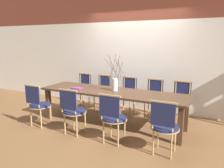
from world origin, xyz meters
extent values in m
plane|color=brown|center=(0.00, 0.00, 0.00)|extent=(16.00, 16.00, 0.00)
cube|color=silver|center=(0.00, 1.32, 1.12)|extent=(12.00, 0.06, 2.24)
cube|color=brown|center=(0.00, 1.32, 2.72)|extent=(12.00, 0.06, 0.96)
cube|color=#4C3321|center=(0.00, 0.00, 0.71)|extent=(3.13, 0.86, 0.04)
cube|color=#4C3321|center=(-1.46, -0.32, 0.34)|extent=(0.09, 0.09, 0.69)
cube|color=#4C3321|center=(1.46, -0.32, 0.34)|extent=(0.09, 0.09, 0.69)
cube|color=#4C3321|center=(-1.46, 0.32, 0.34)|extent=(0.09, 0.09, 0.69)
cube|color=#4C3321|center=(1.46, 0.32, 0.34)|extent=(0.09, 0.09, 0.69)
cylinder|color=#1E234C|center=(-1.31, -0.73, 0.44)|extent=(0.43, 0.43, 0.04)
cylinder|color=tan|center=(-1.31, -0.73, 0.42)|extent=(0.45, 0.45, 0.01)
cylinder|color=tan|center=(-1.45, -0.59, 0.21)|extent=(0.03, 0.03, 0.43)
cylinder|color=tan|center=(-1.17, -0.59, 0.21)|extent=(0.03, 0.03, 0.43)
cylinder|color=tan|center=(-1.45, -0.87, 0.21)|extent=(0.03, 0.03, 0.43)
cylinder|color=tan|center=(-1.17, -0.87, 0.21)|extent=(0.03, 0.03, 0.43)
cylinder|color=tan|center=(-1.46, -0.91, 0.68)|extent=(0.03, 0.03, 0.44)
cylinder|color=tan|center=(-1.16, -0.91, 0.68)|extent=(0.03, 0.03, 0.44)
cube|color=#1E234C|center=(-1.31, -0.91, 0.70)|extent=(0.36, 0.02, 0.35)
cube|color=tan|center=(-1.31, -0.91, 0.89)|extent=(0.40, 0.03, 0.03)
cylinder|color=#1E234C|center=(-0.43, -0.73, 0.44)|extent=(0.43, 0.43, 0.04)
cylinder|color=tan|center=(-0.43, -0.73, 0.42)|extent=(0.45, 0.45, 0.01)
cylinder|color=tan|center=(-0.57, -0.59, 0.21)|extent=(0.03, 0.03, 0.43)
cylinder|color=tan|center=(-0.29, -0.59, 0.21)|extent=(0.03, 0.03, 0.43)
cylinder|color=tan|center=(-0.57, -0.87, 0.21)|extent=(0.03, 0.03, 0.43)
cylinder|color=tan|center=(-0.29, -0.87, 0.21)|extent=(0.03, 0.03, 0.43)
cylinder|color=tan|center=(-0.58, -0.91, 0.68)|extent=(0.03, 0.03, 0.44)
cylinder|color=tan|center=(-0.28, -0.91, 0.68)|extent=(0.03, 0.03, 0.44)
cube|color=#1E234C|center=(-0.43, -0.91, 0.70)|extent=(0.36, 0.02, 0.35)
cube|color=tan|center=(-0.43, -0.91, 0.89)|extent=(0.40, 0.03, 0.03)
cylinder|color=#1E234C|center=(0.41, -0.73, 0.44)|extent=(0.43, 0.43, 0.04)
cylinder|color=tan|center=(0.41, -0.73, 0.42)|extent=(0.45, 0.45, 0.01)
cylinder|color=tan|center=(0.27, -0.59, 0.21)|extent=(0.03, 0.03, 0.43)
cylinder|color=tan|center=(0.55, -0.59, 0.21)|extent=(0.03, 0.03, 0.43)
cylinder|color=tan|center=(0.27, -0.87, 0.21)|extent=(0.03, 0.03, 0.43)
cylinder|color=tan|center=(0.55, -0.87, 0.21)|extent=(0.03, 0.03, 0.43)
cylinder|color=tan|center=(0.26, -0.91, 0.68)|extent=(0.03, 0.03, 0.44)
cylinder|color=tan|center=(0.56, -0.91, 0.68)|extent=(0.03, 0.03, 0.44)
cube|color=#1E234C|center=(0.41, -0.91, 0.70)|extent=(0.36, 0.02, 0.35)
cube|color=tan|center=(0.41, -0.91, 0.89)|extent=(0.40, 0.03, 0.03)
cylinder|color=#1E234C|center=(1.29, -0.73, 0.44)|extent=(0.43, 0.43, 0.04)
cylinder|color=tan|center=(1.29, -0.73, 0.42)|extent=(0.45, 0.45, 0.01)
cylinder|color=tan|center=(1.15, -0.59, 0.21)|extent=(0.03, 0.03, 0.43)
cylinder|color=tan|center=(1.43, -0.59, 0.21)|extent=(0.03, 0.03, 0.43)
cylinder|color=tan|center=(1.15, -0.87, 0.21)|extent=(0.03, 0.03, 0.43)
cylinder|color=tan|center=(1.43, -0.87, 0.21)|extent=(0.03, 0.03, 0.43)
cylinder|color=tan|center=(1.14, -0.91, 0.68)|extent=(0.03, 0.03, 0.44)
cylinder|color=tan|center=(1.44, -0.91, 0.68)|extent=(0.03, 0.03, 0.44)
cube|color=#1E234C|center=(1.29, -0.91, 0.70)|extent=(0.36, 0.02, 0.35)
cube|color=tan|center=(1.29, -0.91, 0.89)|extent=(0.40, 0.03, 0.03)
cylinder|color=#1E234C|center=(-1.27, 0.73, 0.44)|extent=(0.43, 0.43, 0.04)
cylinder|color=tan|center=(-1.27, 0.73, 0.42)|extent=(0.45, 0.45, 0.01)
cylinder|color=tan|center=(-1.13, 0.59, 0.21)|extent=(0.03, 0.03, 0.43)
cylinder|color=tan|center=(-1.41, 0.59, 0.21)|extent=(0.03, 0.03, 0.43)
cylinder|color=tan|center=(-1.13, 0.87, 0.21)|extent=(0.03, 0.03, 0.43)
cylinder|color=tan|center=(-1.41, 0.87, 0.21)|extent=(0.03, 0.03, 0.43)
cylinder|color=tan|center=(-1.12, 0.91, 0.68)|extent=(0.03, 0.03, 0.44)
cylinder|color=tan|center=(-1.42, 0.91, 0.68)|extent=(0.03, 0.03, 0.44)
cube|color=#1E234C|center=(-1.27, 0.91, 0.70)|extent=(0.36, 0.02, 0.35)
cube|color=tan|center=(-1.27, 0.91, 0.89)|extent=(0.40, 0.03, 0.03)
cylinder|color=#1E234C|center=(-0.66, 0.73, 0.44)|extent=(0.43, 0.43, 0.04)
cylinder|color=tan|center=(-0.66, 0.73, 0.42)|extent=(0.45, 0.45, 0.01)
cylinder|color=tan|center=(-0.52, 0.59, 0.21)|extent=(0.03, 0.03, 0.43)
cylinder|color=tan|center=(-0.80, 0.59, 0.21)|extent=(0.03, 0.03, 0.43)
cylinder|color=tan|center=(-0.52, 0.87, 0.21)|extent=(0.03, 0.03, 0.43)
cylinder|color=tan|center=(-0.80, 0.87, 0.21)|extent=(0.03, 0.03, 0.43)
cylinder|color=tan|center=(-0.51, 0.91, 0.68)|extent=(0.03, 0.03, 0.44)
cylinder|color=tan|center=(-0.81, 0.91, 0.68)|extent=(0.03, 0.03, 0.44)
cube|color=#1E234C|center=(-0.66, 0.91, 0.70)|extent=(0.36, 0.02, 0.35)
cube|color=tan|center=(-0.66, 0.91, 0.89)|extent=(0.40, 0.03, 0.03)
cylinder|color=#1E234C|center=(0.03, 0.73, 0.44)|extent=(0.43, 0.43, 0.04)
cylinder|color=tan|center=(0.03, 0.73, 0.42)|extent=(0.45, 0.45, 0.01)
cylinder|color=tan|center=(0.16, 0.59, 0.21)|extent=(0.03, 0.03, 0.43)
cylinder|color=tan|center=(-0.11, 0.59, 0.21)|extent=(0.03, 0.03, 0.43)
cylinder|color=tan|center=(0.16, 0.87, 0.21)|extent=(0.03, 0.03, 0.43)
cylinder|color=tan|center=(-0.11, 0.87, 0.21)|extent=(0.03, 0.03, 0.43)
cylinder|color=tan|center=(0.17, 0.91, 0.68)|extent=(0.03, 0.03, 0.44)
cylinder|color=tan|center=(-0.12, 0.91, 0.68)|extent=(0.03, 0.03, 0.44)
cube|color=#1E234C|center=(0.03, 0.91, 0.70)|extent=(0.36, 0.02, 0.35)
cube|color=tan|center=(0.03, 0.91, 0.89)|extent=(0.40, 0.03, 0.03)
cylinder|color=#1E234C|center=(0.67, 0.73, 0.44)|extent=(0.43, 0.43, 0.04)
cylinder|color=tan|center=(0.67, 0.73, 0.42)|extent=(0.45, 0.45, 0.01)
cylinder|color=tan|center=(0.81, 0.59, 0.21)|extent=(0.03, 0.03, 0.43)
cylinder|color=tan|center=(0.53, 0.59, 0.21)|extent=(0.03, 0.03, 0.43)
cylinder|color=tan|center=(0.81, 0.87, 0.21)|extent=(0.03, 0.03, 0.43)
cylinder|color=tan|center=(0.53, 0.87, 0.21)|extent=(0.03, 0.03, 0.43)
cylinder|color=tan|center=(0.82, 0.91, 0.68)|extent=(0.03, 0.03, 0.44)
cylinder|color=tan|center=(0.52, 0.91, 0.68)|extent=(0.03, 0.03, 0.44)
cube|color=#1E234C|center=(0.67, 0.91, 0.70)|extent=(0.36, 0.02, 0.35)
cube|color=tan|center=(0.67, 0.91, 0.89)|extent=(0.40, 0.03, 0.03)
cylinder|color=#1E234C|center=(1.28, 0.73, 0.44)|extent=(0.43, 0.43, 0.04)
cylinder|color=tan|center=(1.28, 0.73, 0.42)|extent=(0.45, 0.45, 0.01)
cylinder|color=tan|center=(1.42, 0.59, 0.21)|extent=(0.03, 0.03, 0.43)
cylinder|color=tan|center=(1.14, 0.59, 0.21)|extent=(0.03, 0.03, 0.43)
cylinder|color=tan|center=(1.42, 0.87, 0.21)|extent=(0.03, 0.03, 0.43)
cylinder|color=tan|center=(1.14, 0.87, 0.21)|extent=(0.03, 0.03, 0.43)
cylinder|color=tan|center=(1.43, 0.91, 0.68)|extent=(0.03, 0.03, 0.44)
cylinder|color=tan|center=(1.13, 0.91, 0.68)|extent=(0.03, 0.03, 0.44)
cube|color=#1E234C|center=(1.28, 0.91, 0.70)|extent=(0.36, 0.02, 0.35)
cube|color=tan|center=(1.28, 0.91, 0.89)|extent=(0.40, 0.03, 0.03)
cylinder|color=silver|center=(0.04, 0.05, 0.86)|extent=(0.12, 0.12, 0.26)
cylinder|color=brown|center=(0.11, 0.14, 1.16)|extent=(0.20, 0.16, 0.35)
cylinder|color=brown|center=(0.08, -0.12, 1.21)|extent=(0.35, 0.09, 0.45)
cylinder|color=brown|center=(0.20, -0.01, 1.20)|extent=(0.12, 0.33, 0.43)
cylinder|color=brown|center=(-0.01, 0.09, 1.24)|extent=(0.08, 0.12, 0.51)
cylinder|color=brown|center=(0.06, 0.12, 1.22)|extent=(0.14, 0.06, 0.48)
cylinder|color=brown|center=(-0.01, -0.01, 1.23)|extent=(0.13, 0.12, 0.48)
cylinder|color=brown|center=(0.14, 0.07, 1.19)|extent=(0.04, 0.21, 0.42)
cylinder|color=brown|center=(0.06, -0.07, 1.24)|extent=(0.25, 0.06, 0.52)
cylinder|color=brown|center=(-0.05, 0.11, 1.15)|extent=(0.13, 0.18, 0.33)
cube|color=#842D8C|center=(-0.79, -0.12, 0.74)|extent=(0.24, 0.17, 0.02)
camera|label=1|loc=(1.99, -3.96, 1.77)|focal=35.00mm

